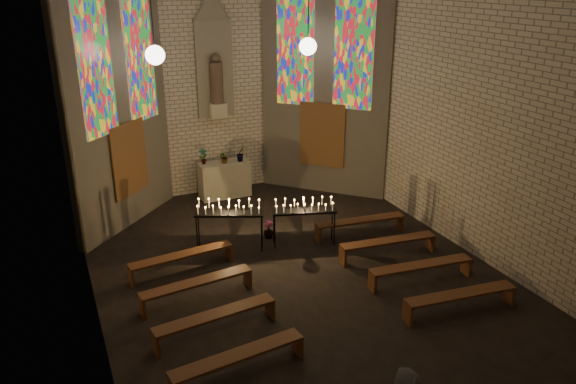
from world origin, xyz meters
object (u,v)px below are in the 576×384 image
(votive_stand_left, at_px, (229,210))
(votive_stand_right, at_px, (304,208))
(altar, at_px, (224,179))
(aisle_flower_pot, at_px, (268,230))

(votive_stand_left, distance_m, votive_stand_right, 1.71)
(votive_stand_left, xyz_separation_m, votive_stand_right, (1.64, -0.46, -0.05))
(altar, relative_size, votive_stand_right, 0.93)
(altar, height_order, aisle_flower_pot, altar)
(votive_stand_right, bearing_deg, aisle_flower_pot, 150.45)
(altar, bearing_deg, votive_stand_left, -105.90)
(votive_stand_right, bearing_deg, votive_stand_left, -178.62)
(aisle_flower_pot, height_order, votive_stand_left, votive_stand_left)
(aisle_flower_pot, xyz_separation_m, votive_stand_left, (-1.02, -0.20, 0.77))
(aisle_flower_pot, relative_size, votive_stand_left, 0.27)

